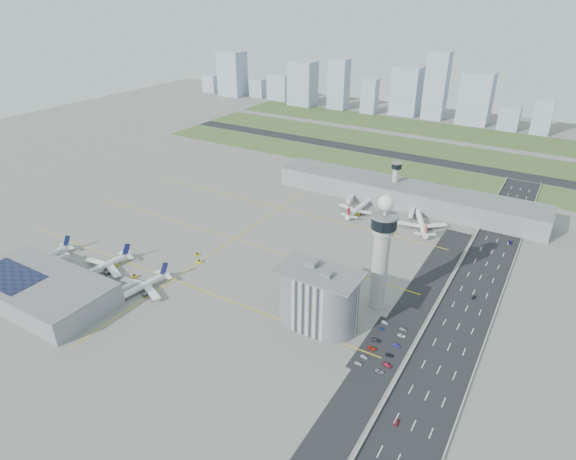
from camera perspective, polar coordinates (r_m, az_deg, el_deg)
The scene contains 63 objects.
ground at distance 289.90m, azimuth -3.59°, elevation -5.34°, with size 1000.00×1000.00×0.00m, color gray.
grass_strip_0 at distance 480.36m, azimuth 9.79°, elevation 7.81°, with size 480.00×50.00×0.08m, color #43592A.
grass_strip_1 at distance 547.84m, azimuth 12.80°, elevation 9.92°, with size 480.00×60.00×0.08m, color #425A2A.
grass_strip_2 at distance 621.72m, azimuth 15.32°, elevation 11.65°, with size 480.00×70.00×0.08m, color #3A5428.
runway at distance 513.38m, azimuth 11.37°, elevation 8.93°, with size 480.00×22.00×0.10m, color black.
highway at distance 254.33m, azimuth 18.89°, elevation -12.23°, with size 28.00×500.00×0.10m, color black.
barrier_left at distance 255.84m, azimuth 15.84°, elevation -11.29°, with size 0.60×500.00×1.20m, color #9E9E99.
barrier_right at distance 252.92m, azimuth 22.03°, elevation -12.95°, with size 0.60×500.00×1.20m, color #9E9E99.
landside_road at distance 250.48m, azimuth 12.70°, elevation -11.96°, with size 18.00×260.00×0.08m, color black.
parking_lot at distance 241.93m, azimuth 11.27°, elevation -13.41°, with size 20.00×44.00×0.10m, color black.
taxiway_line_h_0 at distance 293.02m, azimuth -13.45°, elevation -5.73°, with size 260.00×0.60×0.01m, color yellow.
taxiway_line_h_1 at distance 331.46m, azimuth -6.38°, elevation -1.03°, with size 260.00×0.60×0.01m, color yellow.
taxiway_line_h_2 at distance 375.60m, azimuth -0.90°, elevation 2.65°, with size 260.00×0.60×0.01m, color yellow.
taxiway_line_v at distance 331.46m, azimuth -6.38°, elevation -1.03°, with size 0.60×260.00×0.01m, color yellow.
control_tower at distance 249.96m, azimuth 11.02°, elevation -2.18°, with size 14.00×14.00×64.50m.
secondary_tower at distance 391.78m, azimuth 12.61°, elevation 6.02°, with size 8.60×8.60×31.90m.
admin_building at distance 243.31m, azimuth 3.60°, elevation -8.05°, with size 42.00×24.00×33.50m.
terminal_pier at distance 391.22m, azimuth 13.72°, elevation 4.14°, with size 210.00×32.00×15.80m.
near_terminal at distance 297.81m, azimuth -27.31°, elevation -6.27°, with size 84.00×42.00×13.00m.
airplane_near_a at distance 336.14m, azimuth -26.84°, elevation -2.59°, with size 37.54×31.91×10.51m, color white, non-canonical shape.
airplane_near_b at distance 311.10m, azimuth -21.17°, elevation -3.69°, with size 39.65×33.70×11.10m, color white, non-canonical shape.
airplane_near_c at distance 283.77m, azimuth -17.18°, elevation -6.11°, with size 39.33×33.43×11.01m, color white, non-canonical shape.
airplane_far_a at distance 369.69m, azimuth 8.40°, elevation 2.86°, with size 38.87×33.04×10.88m, color white, non-canonical shape.
airplane_far_b at distance 355.47m, azimuth 15.57°, elevation 1.19°, with size 42.60×36.21×11.93m, color white, non-canonical shape.
jet_bridge_near_0 at distance 327.48m, azimuth -26.60°, elevation -3.80°, with size 14.00×3.00×5.70m, color silver, non-canonical shape.
jet_bridge_near_1 at distance 304.75m, azimuth -23.43°, elevation -5.41°, with size 14.00×3.00×5.70m, color silver, non-canonical shape.
jet_bridge_near_2 at distance 283.36m, azimuth -19.74°, elevation -7.25°, with size 14.00×3.00×5.70m, color silver, non-canonical shape.
jet_bridge_far_0 at distance 390.95m, azimuth 7.63°, elevation 3.88°, with size 14.00×3.00×5.70m, color silver, non-canonical shape.
jet_bridge_far_1 at distance 376.01m, azimuth 14.58°, elevation 2.24°, with size 14.00×3.00×5.70m, color silver, non-canonical shape.
tug_0 at distance 317.92m, azimuth -19.70°, elevation -3.70°, with size 2.22×3.23×1.88m, color yellow, non-canonical shape.
tug_1 at distance 300.44m, azimuth -17.78°, elevation -5.25°, with size 2.36×3.43×1.99m, color #EEAB11, non-canonical shape.
tug_2 at distance 305.96m, azimuth -10.51°, elevation -3.69°, with size 2.31×3.35×1.95m, color yellow, non-canonical shape.
tug_3 at distance 314.80m, azimuth -10.76°, elevation -2.82°, with size 1.92×2.79×1.62m, color yellow, non-canonical shape.
tug_4 at distance 367.20m, azimuth 8.23°, elevation 1.94°, with size 2.31×3.36×1.95m, color #F4AD00, non-canonical shape.
tug_5 at distance 343.31m, azimuth 12.45°, elevation -0.34°, with size 1.94×2.82×1.64m, color yellow, non-canonical shape.
car_lot_0 at distance 230.39m, azimuth 8.34°, elevation -15.38°, with size 1.42×3.53×1.20m, color silver.
car_lot_1 at distance 234.10m, azimuth 9.01°, elevation -14.64°, with size 1.14×3.28×1.08m, color #9AA0B1.
car_lot_2 at distance 239.20m, azimuth 9.93°, elevation -13.64°, with size 2.03×4.41×1.23m, color #B32E17.
car_lot_3 at distance 244.20m, azimuth 10.46°, elevation -12.71°, with size 1.70×4.17×1.21m, color #242325.
car_lot_4 at distance 251.56m, azimuth 10.97°, elevation -11.41°, with size 1.33×3.32×1.13m, color navy.
car_lot_5 at distance 255.94m, azimuth 11.38°, elevation -10.69°, with size 1.24×3.57×1.18m, color #B8B7C4.
car_lot_6 at distance 228.16m, azimuth 10.81°, elevation -16.14°, with size 1.85×4.01×1.12m, color #949BA0.
car_lot_7 at distance 231.82m, azimuth 11.70°, elevation -15.39°, with size 1.83×4.49×1.30m, color #A91F39.
car_lot_8 at distance 237.13m, azimuth 11.92°, elevation -14.28°, with size 1.45×3.59×1.22m, color black.
car_lot_9 at distance 243.07m, azimuth 12.73°, elevation -13.19°, with size 1.25×3.58×1.18m, color navy.
car_lot_10 at distance 249.47m, azimuth 13.32°, elevation -12.07°, with size 1.83×3.96×1.10m, color white.
car_lot_11 at distance 253.27m, azimuth 13.49°, elevation -11.40°, with size 1.71×4.22×1.22m, color gray.
car_hw_0 at distance 209.38m, azimuth 12.75°, elevation -21.34°, with size 1.33×3.31×1.13m, color maroon.
car_hw_1 at distance 288.09m, azimuth 21.15°, elevation -7.45°, with size 1.22×3.50×1.15m, color black.
car_hw_2 at distance 356.42m, azimuth 24.85°, elevation -1.34°, with size 2.07×4.48×1.24m, color navy.
car_hw_4 at distance 410.20m, azimuth 24.07°, elevation 2.45°, with size 1.33×3.32×1.13m, color gray.
skyline_bldg_0 at distance 822.41m, azimuth -9.07°, elevation 16.77°, with size 24.05×19.24×26.50m, color #9EADC1.
skyline_bldg_1 at distance 787.37m, azimuth -6.62°, elevation 17.92°, with size 37.63×30.10×65.60m, color #9EADC1.
skyline_bldg_2 at distance 777.51m, azimuth -3.51°, elevation 16.47°, with size 22.81×18.25×26.79m, color #9EADC1.
skyline_bldg_3 at distance 756.72m, azimuth -0.94°, elevation 16.62°, with size 32.30×25.84×36.93m, color #9EADC1.
skyline_bldg_4 at distance 716.82m, azimuth 1.76°, elevation 16.97°, with size 35.81×28.65×60.36m, color #9EADC1.
skyline_bldg_5 at distance 695.61m, azimuth 6.02°, elevation 16.81°, with size 25.49×20.39×66.89m, color #9EADC1.
skyline_bldg_6 at distance 677.52m, azimuth 9.66°, elevation 15.38°, with size 20.04×16.03×45.20m, color #9EADC1.
skyline_bldg_7 at distance 679.37m, azimuth 13.84°, elevation 15.73°, with size 35.76×28.61×61.22m, color #9EADC1.
skyline_bldg_8 at distance 661.56m, azimuth 17.19°, elevation 16.02°, with size 26.33×21.06×83.39m, color #9EADC1.
skyline_bldg_9 at distance 653.92m, azimuth 21.37°, elevation 14.32°, with size 36.96×29.57×62.11m, color #9EADC1.
skyline_bldg_10 at distance 643.11m, azimuth 24.74°, elevation 11.93°, with size 23.01×18.41×27.75m, color #9EADC1.
skyline_bldg_11 at distance 638.79m, azimuth 27.94°, elevation 11.71°, with size 20.22×16.18×38.97m, color #9EADC1.
Camera 1 is at (141.58, -200.06, 154.82)m, focal length 30.00 mm.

